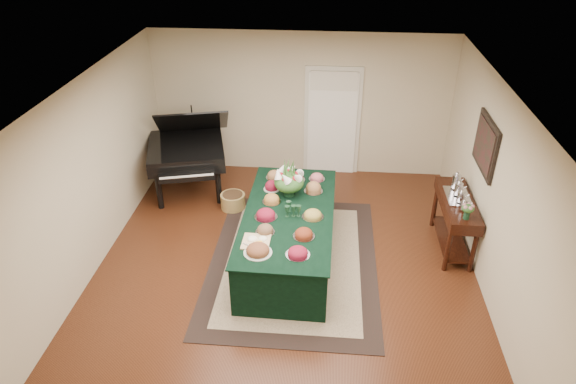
# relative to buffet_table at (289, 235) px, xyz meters

# --- Properties ---
(ground) EXTENTS (6.00, 6.00, 0.00)m
(ground) POSITION_rel_buffet_table_xyz_m (-0.02, -0.15, -0.40)
(ground) COLOR black
(ground) RESTS_ON ground
(area_rug) EXTENTS (2.46, 3.44, 0.01)m
(area_rug) POSITION_rel_buffet_table_xyz_m (0.08, -0.10, -0.39)
(area_rug) COLOR black
(area_rug) RESTS_ON ground
(kitchen_doorway) EXTENTS (1.05, 0.07, 2.10)m
(kitchen_doorway) POSITION_rel_buffet_table_xyz_m (0.58, 2.82, 0.62)
(kitchen_doorway) COLOR beige
(kitchen_doorway) RESTS_ON ground
(buffet_table) EXTENTS (1.33, 2.75, 0.79)m
(buffet_table) POSITION_rel_buffet_table_xyz_m (0.00, 0.00, 0.00)
(buffet_table) COLOR black
(buffet_table) RESTS_ON ground
(food_platters) EXTENTS (1.00, 2.31, 0.13)m
(food_platters) POSITION_rel_buffet_table_xyz_m (-0.04, 0.04, 0.44)
(food_platters) COLOR silver
(food_platters) RESTS_ON buffet_table
(cutting_board) EXTENTS (0.37, 0.37, 0.10)m
(cutting_board) POSITION_rel_buffet_table_xyz_m (-0.37, -0.73, 0.43)
(cutting_board) COLOR tan
(cutting_board) RESTS_ON buffet_table
(green_goblets) EXTENTS (0.23, 0.20, 0.18)m
(green_goblets) POSITION_rel_buffet_table_xyz_m (0.05, -0.05, 0.48)
(green_goblets) COLOR #15341F
(green_goblets) RESTS_ON buffet_table
(floral_centerpiece) EXTENTS (0.47, 0.47, 0.47)m
(floral_centerpiece) POSITION_rel_buffet_table_xyz_m (-0.04, 0.52, 0.67)
(floral_centerpiece) COLOR #15341F
(floral_centerpiece) RESTS_ON buffet_table
(grand_piano) EXTENTS (1.64, 1.82, 1.63)m
(grand_piano) POSITION_rel_buffet_table_xyz_m (-1.97, 1.85, 0.41)
(grand_piano) COLOR black
(grand_piano) RESTS_ON ground
(wicker_basket) EXTENTS (0.42, 0.42, 0.26)m
(wicker_basket) POSITION_rel_buffet_table_xyz_m (-1.08, 1.31, -0.27)
(wicker_basket) COLOR olive
(wicker_basket) RESTS_ON ground
(mahogany_sideboard) EXTENTS (0.45, 1.38, 0.86)m
(mahogany_sideboard) POSITION_rel_buffet_table_xyz_m (2.47, 0.48, 0.27)
(mahogany_sideboard) COLOR black
(mahogany_sideboard) RESTS_ON ground
(tea_service) EXTENTS (0.34, 0.74, 0.30)m
(tea_service) POSITION_rel_buffet_table_xyz_m (2.47, 0.52, 0.58)
(tea_service) COLOR silver
(tea_service) RESTS_ON mahogany_sideboard
(pink_bouquet) EXTENTS (0.19, 0.19, 0.24)m
(pink_bouquet) POSITION_rel_buffet_table_xyz_m (2.47, -0.04, 0.62)
(pink_bouquet) COLOR #15341F
(pink_bouquet) RESTS_ON mahogany_sideboard
(wall_painting) EXTENTS (0.05, 0.95, 0.75)m
(wall_painting) POSITION_rel_buffet_table_xyz_m (2.69, 0.48, 1.35)
(wall_painting) COLOR black
(wall_painting) RESTS_ON ground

